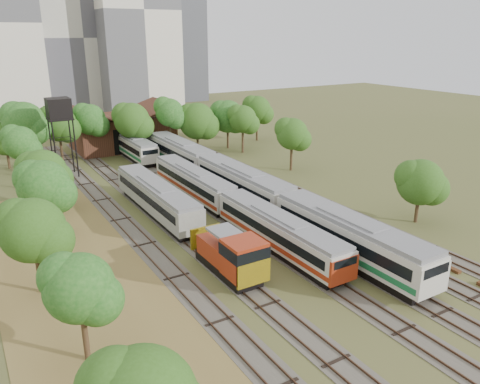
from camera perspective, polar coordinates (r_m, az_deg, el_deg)
ground at (r=37.75m, az=16.53°, el=-11.94°), size 240.00×240.00×0.00m
dry_grass_patch at (r=35.31m, az=-15.29°, el=-14.08°), size 14.00×60.00×0.04m
tracks at (r=55.41m, az=-3.14°, el=-1.08°), size 24.60×80.00×0.19m
railcar_red_set at (r=49.23m, az=-1.20°, el=-1.46°), size 2.76×34.58×3.41m
railcar_green_set at (r=54.24m, az=0.38°, el=0.82°), size 3.23×52.07×4.00m
railcar_rear at (r=76.66m, az=-12.99°, el=5.46°), size 2.83×16.08×3.49m
shunter_locomotive at (r=37.80m, az=-0.82°, el=-7.82°), size 2.95×8.10×3.86m
old_grey_coach at (r=51.57m, az=-10.14°, el=-0.66°), size 2.86×18.00×3.53m
water_tower at (r=67.65m, az=-21.21°, el=9.21°), size 3.11×3.11×10.76m
rail_pile_far at (r=44.88m, az=21.32°, el=-7.21°), size 0.47×7.44×0.24m
maintenance_shed at (r=84.16m, az=-14.16°, el=7.27°), size 16.45×11.55×7.58m
tree_band_left at (r=47.91m, az=-23.51°, el=0.34°), size 8.62×64.53×8.07m
tree_band_far at (r=76.60m, az=-11.51°, el=8.72°), size 44.42×11.08×9.73m
tree_band_right at (r=63.74m, az=8.39°, el=6.07°), size 5.46×40.17×7.85m
tower_centre at (r=124.09m, az=-19.56°, el=17.31°), size 20.00×18.00×36.00m
tower_right at (r=119.77m, az=-13.03°, el=20.74°), size 18.00×16.00×48.00m
tower_far_right at (r=143.87m, az=-7.29°, el=16.63°), size 12.00×12.00×28.00m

